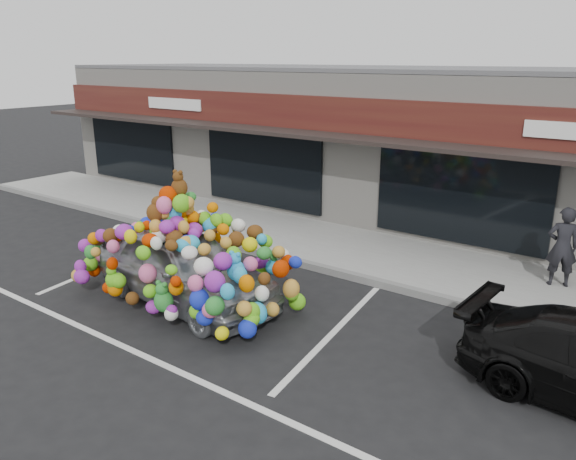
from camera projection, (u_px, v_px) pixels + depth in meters
The scene contains 9 objects.
ground at pixel (209, 297), 11.22m from camera, with size 90.00×90.00×0.00m, color black.
shop_building at pixel (400, 140), 17.08m from camera, with size 24.00×7.20×4.31m.
sidewalk at pixel (319, 243), 14.27m from camera, with size 26.00×3.00×0.15m, color gray.
kerb at pixel (284, 259), 13.12m from camera, with size 26.00×0.18×0.16m, color slate.
parking_stripe_left at pixel (117, 261), 13.18m from camera, with size 0.12×4.40×0.01m, color silver.
parking_stripe_mid at pixel (334, 332), 9.79m from camera, with size 0.12×4.40×0.01m, color silver.
lane_line at pixel (199, 381), 8.31m from camera, with size 14.00×0.12×0.01m, color silver.
toy_car at pixel (185, 259), 10.76m from camera, with size 3.04×4.66×2.61m.
pedestrian_a at pixel (562, 247), 11.20m from camera, with size 0.60×0.39×1.64m, color black.
Camera 1 is at (7.38, -7.38, 4.60)m, focal length 35.00 mm.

